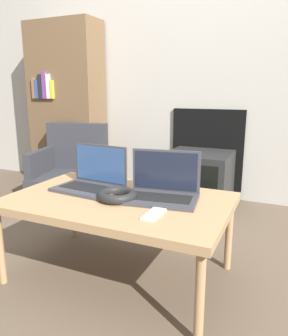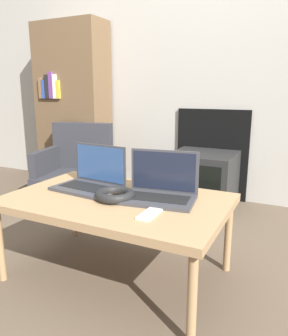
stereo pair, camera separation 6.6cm
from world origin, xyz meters
name	(u,v)px [view 1 (the left image)]	position (x,y,z in m)	size (l,w,h in m)	color
ground_plane	(100,295)	(0.00, 0.00, 0.00)	(14.00, 14.00, 0.00)	brown
wall_back	(203,43)	(0.00, 1.66, 1.29)	(7.00, 0.08, 2.60)	#ADA89E
table	(118,204)	(0.00, 0.18, 0.37)	(1.04, 0.66, 0.41)	#9E7A51
laptop_left	(92,179)	(-0.20, 0.27, 0.46)	(0.35, 0.25, 0.22)	#38383D
laptop_right	(162,188)	(0.19, 0.27, 0.46)	(0.36, 0.27, 0.22)	#38383D
headphones	(117,195)	(0.01, 0.16, 0.43)	(0.19, 0.19, 0.04)	black
phone	(154,214)	(0.24, 0.05, 0.41)	(0.06, 0.14, 0.01)	silver
tv	(198,179)	(0.08, 1.37, 0.22)	(0.49, 0.49, 0.43)	black
armchair	(72,163)	(-0.96, 1.12, 0.30)	(0.65, 0.66, 0.63)	#2D2D33
bookshelf	(67,106)	(-1.24, 1.46, 0.76)	(0.69, 0.32, 1.52)	brown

